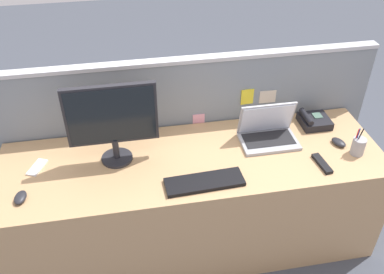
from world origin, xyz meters
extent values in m
plane|color=#424751|center=(0.00, 0.00, 0.00)|extent=(10.00, 10.00, 0.00)
cube|color=tan|center=(0.00, 0.00, 0.36)|extent=(2.24, 0.70, 0.71)
cube|color=gray|center=(0.00, 0.39, 0.57)|extent=(2.50, 0.06, 1.14)
cube|color=#B7BAC1|center=(0.00, 0.39, 1.15)|extent=(2.50, 0.07, 0.02)
cube|color=pink|center=(0.10, 0.35, 0.73)|extent=(0.08, 0.01, 0.09)
cube|color=beige|center=(0.55, 0.35, 0.86)|extent=(0.11, 0.01, 0.09)
cube|color=yellow|center=(0.41, 0.35, 0.87)|extent=(0.08, 0.01, 0.11)
cube|color=#66ADD1|center=(-0.54, 0.35, 0.74)|extent=(0.10, 0.01, 0.09)
cylinder|color=#232328|center=(-0.44, 0.08, 0.72)|extent=(0.18, 0.18, 0.02)
cylinder|color=#232328|center=(-0.44, 0.08, 0.79)|extent=(0.04, 0.04, 0.12)
cube|color=#232328|center=(-0.44, 0.09, 1.01)|extent=(0.50, 0.03, 0.36)
cube|color=black|center=(-0.44, 0.07, 1.01)|extent=(0.47, 0.01, 0.33)
cube|color=#9EA0A8|center=(0.48, 0.07, 0.72)|extent=(0.34, 0.22, 0.02)
cube|color=black|center=(0.48, 0.08, 0.73)|extent=(0.30, 0.15, 0.00)
cube|color=#9EA0A8|center=(0.48, 0.15, 0.84)|extent=(0.34, 0.07, 0.22)
cube|color=silver|center=(0.48, 0.14, 0.84)|extent=(0.32, 0.06, 0.20)
cube|color=black|center=(0.83, 0.20, 0.74)|extent=(0.18, 0.18, 0.05)
cube|color=#4C6B5B|center=(0.85, 0.22, 0.76)|extent=(0.06, 0.06, 0.01)
cylinder|color=black|center=(0.77, 0.20, 0.78)|extent=(0.04, 0.16, 0.04)
cube|color=black|center=(0.02, -0.22, 0.72)|extent=(0.43, 0.16, 0.02)
ellipsoid|color=#232328|center=(-0.94, -0.17, 0.73)|extent=(0.07, 0.11, 0.03)
ellipsoid|color=#232328|center=(0.89, -0.02, 0.73)|extent=(0.09, 0.11, 0.03)
cylinder|color=#99999E|center=(0.95, -0.13, 0.76)|extent=(0.08, 0.08, 0.11)
cylinder|color=black|center=(0.95, -0.12, 0.82)|extent=(0.03, 0.02, 0.14)
cylinder|color=red|center=(0.94, -0.11, 0.82)|extent=(0.01, 0.01, 0.13)
cylinder|color=blue|center=(0.94, -0.11, 0.82)|extent=(0.01, 0.01, 0.13)
cube|color=silver|center=(-0.89, 0.08, 0.71)|extent=(0.11, 0.15, 0.01)
cube|color=black|center=(0.71, -0.19, 0.72)|extent=(0.06, 0.17, 0.02)
camera|label=1|loc=(-0.35, -1.86, 2.28)|focal=39.59mm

